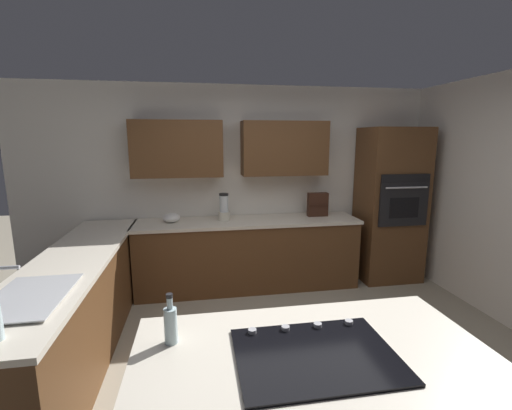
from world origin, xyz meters
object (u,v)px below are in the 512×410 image
(wall_oven, at_px, (390,205))
(cooktop, at_px, (315,354))
(oil_bottle, at_px, (171,324))
(blender, at_px, (224,209))
(mixing_bowl, at_px, (172,218))
(spice_rack, at_px, (318,204))
(sink_unit, at_px, (27,296))

(wall_oven, bearing_deg, cooktop, 54.28)
(oil_bottle, bearing_deg, blender, -100.19)
(wall_oven, xyz_separation_m, oil_bottle, (2.73, 2.61, -0.03))
(blender, height_order, mixing_bowl, blender)
(spice_rack, relative_size, oil_bottle, 1.18)
(wall_oven, distance_m, spice_rack, 1.00)
(wall_oven, xyz_separation_m, sink_unit, (3.68, 1.96, -0.11))
(blender, bearing_deg, sink_unit, 54.48)
(wall_oven, relative_size, blender, 5.98)
(sink_unit, bearing_deg, mixing_bowl, -111.26)
(cooktop, distance_m, oil_bottle, 0.73)
(blender, bearing_deg, oil_bottle, 79.81)
(blender, relative_size, mixing_bowl, 1.63)
(sink_unit, bearing_deg, spice_rack, -142.69)
(sink_unit, xyz_separation_m, cooktop, (-1.64, 0.88, -0.01))
(wall_oven, bearing_deg, blender, -1.13)
(sink_unit, relative_size, mixing_bowl, 3.30)
(sink_unit, height_order, blender, blender)
(wall_oven, bearing_deg, spice_rack, -4.81)
(wall_oven, height_order, oil_bottle, wall_oven)
(blender, height_order, oil_bottle, blender)
(mixing_bowl, bearing_deg, oil_bottle, 93.70)
(cooktop, xyz_separation_m, spice_rack, (-1.04, -2.92, 0.15))
(wall_oven, xyz_separation_m, spice_rack, (1.00, -0.08, 0.02))
(wall_oven, bearing_deg, sink_unit, 28.01)
(mixing_bowl, distance_m, oil_bottle, 2.66)
(sink_unit, relative_size, cooktop, 0.92)
(cooktop, height_order, blender, blender)
(spice_rack, bearing_deg, oil_bottle, 57.36)
(sink_unit, height_order, cooktop, sink_unit)
(blender, distance_m, oil_bottle, 2.70)
(blender, xyz_separation_m, spice_rack, (-1.25, -0.04, 0.01))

